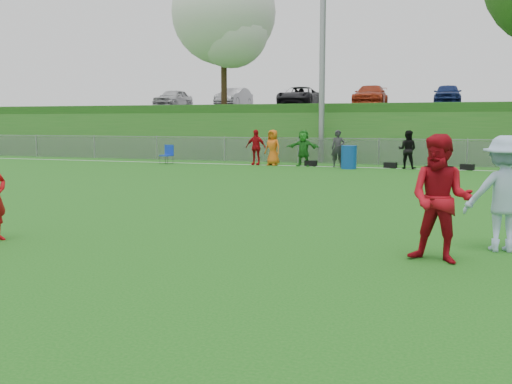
% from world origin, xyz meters
% --- Properties ---
extents(ground, '(120.00, 120.00, 0.00)m').
position_xyz_m(ground, '(0.00, 0.00, 0.00)').
color(ground, '#155A13').
rests_on(ground, ground).
extents(sideline_far, '(60.00, 0.10, 0.01)m').
position_xyz_m(sideline_far, '(0.00, 18.00, 0.01)').
color(sideline_far, white).
rests_on(sideline_far, ground).
extents(fence, '(58.00, 0.06, 1.30)m').
position_xyz_m(fence, '(0.00, 20.00, 0.65)').
color(fence, gray).
rests_on(fence, ground).
extents(light_pole, '(1.20, 0.40, 12.15)m').
position_xyz_m(light_pole, '(-3.00, 20.80, 6.71)').
color(light_pole, gray).
rests_on(light_pole, ground).
extents(berm, '(120.00, 18.00, 3.00)m').
position_xyz_m(berm, '(0.00, 31.00, 1.50)').
color(berm, '#1B5919').
rests_on(berm, ground).
extents(parking_lot, '(120.00, 12.00, 0.10)m').
position_xyz_m(parking_lot, '(0.00, 33.00, 3.05)').
color(parking_lot, black).
rests_on(parking_lot, berm).
extents(tree_white_flowering, '(6.30, 6.30, 8.78)m').
position_xyz_m(tree_white_flowering, '(-9.84, 24.92, 8.32)').
color(tree_white_flowering, black).
rests_on(tree_white_flowering, berm).
extents(car_row, '(32.04, 5.18, 1.44)m').
position_xyz_m(car_row, '(-1.17, 32.00, 3.82)').
color(car_row, '#B9B9BB').
rests_on(car_row, parking_lot).
extents(spectator_row, '(8.03, 0.78, 1.69)m').
position_xyz_m(spectator_row, '(-2.72, 18.00, 0.85)').
color(spectator_row, '#B00C13').
rests_on(spectator_row, ground).
extents(gear_bags, '(7.48, 0.50, 0.26)m').
position_xyz_m(gear_bags, '(1.13, 18.10, 0.13)').
color(gear_bags, black).
rests_on(gear_bags, ground).
extents(player_red_center, '(1.07, 0.92, 1.91)m').
position_xyz_m(player_red_center, '(3.07, 0.80, 0.95)').
color(player_red_center, '#A50B17').
rests_on(player_red_center, ground).
extents(player_blue, '(1.32, 0.91, 1.87)m').
position_xyz_m(player_blue, '(4.02, 1.92, 0.93)').
color(player_blue, '#9CB7D8').
rests_on(player_blue, ground).
extents(recycling_bin, '(0.78, 0.78, 1.03)m').
position_xyz_m(recycling_bin, '(-0.98, 17.20, 0.51)').
color(recycling_bin, '#0E4397').
rests_on(recycling_bin, ground).
extents(camp_chair, '(0.59, 0.60, 0.93)m').
position_xyz_m(camp_chair, '(-9.97, 17.22, 0.28)').
color(camp_chair, '#1032B2').
rests_on(camp_chair, ground).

